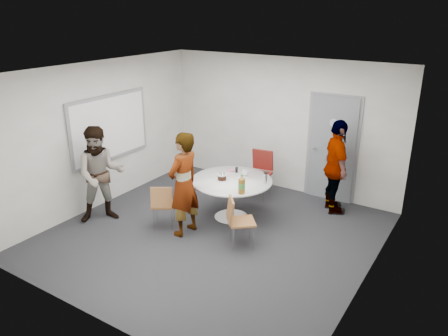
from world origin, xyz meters
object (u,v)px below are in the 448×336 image
Objects in this scene: chair_near_left at (163,202)px; person_right at (336,167)px; door at (332,149)px; chair_near_right at (237,217)px; person_main at (184,184)px; person_left at (101,175)px; chair_far at (260,169)px; whiteboard at (110,128)px; table at (233,186)px.

person_right is (2.23, 2.20, 0.40)m from chair_near_left.
door is at bearing 22.27° from chair_near_left.
chair_near_left is at bearing -123.42° from chair_near_right.
person_main is (0.42, 0.06, 0.40)m from chair_near_left.
person_main is 1.56m from person_left.
chair_far is (-1.21, -0.62, -0.45)m from door.
chair_far is (0.75, 2.11, 0.10)m from chair_near_left.
person_right reaches higher than person_left.
chair_near_left is at bearing -15.54° from whiteboard.
chair_far is at bearing 58.88° from person_right.
door is at bearing 127.05° from chair_near_right.
table is 0.81× the size of person_right.
person_right is (1.41, 1.27, 0.23)m from table.
person_right is (1.81, 2.13, -0.01)m from person_main.
person_main is (-1.54, -2.67, -0.15)m from door.
person_right is (3.32, 2.52, 0.01)m from person_left.
person_main is (2.02, -0.38, -0.57)m from whiteboard.
chair_near_right is at bearing 101.32° from chair_far.
whiteboard is at bearing -135.57° from chair_near_right.
whiteboard is 3.14m from chair_near_right.
person_left is (-1.84, -2.43, 0.29)m from chair_far.
person_left is (-3.05, -3.05, -0.17)m from door.
chair_near_left is 3.16m from person_right.
door reaches higher than whiteboard.
person_right is at bearing 12.45° from chair_near_left.
person_main is (-0.33, -2.05, 0.30)m from chair_far.
table is 0.83× the size of person_left.
whiteboard reaches higher than table.
chair_far is at bearing 3.06° from person_left.
chair_near_left is (-0.82, -0.93, -0.17)m from table.
chair_far is at bearing 157.71° from chair_near_right.
chair_far is 0.53× the size of person_main.
person_main reaches higher than person_left.
whiteboard reaches higher than person_left.
table is (2.42, 0.48, -0.81)m from whiteboard.
chair_near_left is at bearing -131.43° from table.
person_right is at bearing -12.67° from person_left.
whiteboard reaches higher than chair_near_left.
door is 4.25m from whiteboard.
person_main is 1.01× the size of person_right.
person_left is (0.51, -0.77, -0.59)m from whiteboard.
table is 1.51× the size of chair_far.
table is 0.96m from chair_near_right.
door reaches higher than person_main.
door reaches higher than table.
chair_near_right is 2.54m from person_left.
chair_near_right is at bearing -25.40° from chair_near_left.
whiteboard is 4.25m from person_right.
table is 0.81× the size of person_main.
chair_far is 0.54× the size of person_right.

